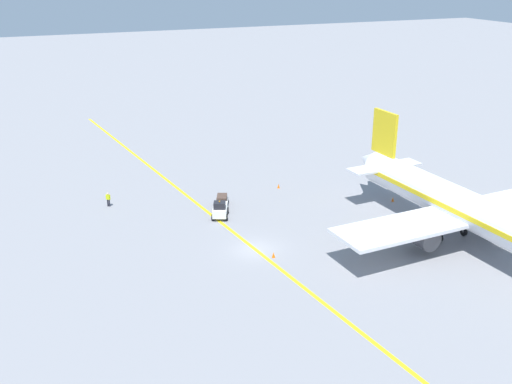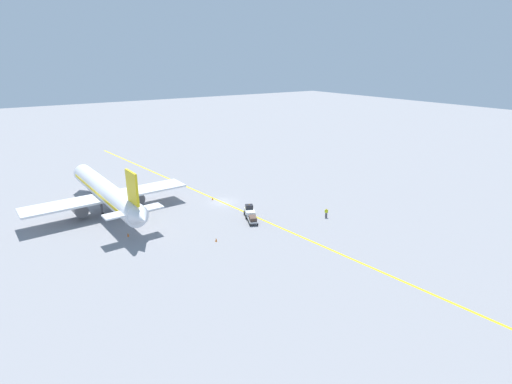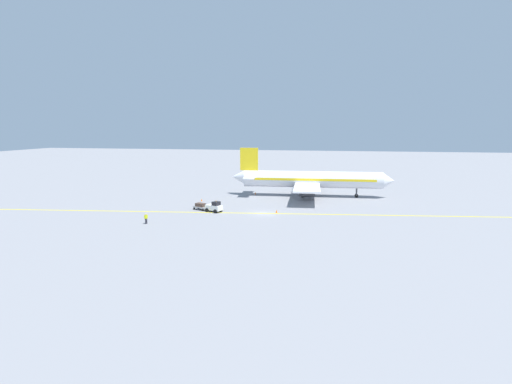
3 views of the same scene
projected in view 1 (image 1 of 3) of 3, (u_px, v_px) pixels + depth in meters
ground_plane at (255, 249)px, 58.42m from camera, size 400.00×400.00×0.00m
apron_yellow_centreline at (255, 249)px, 58.42m from camera, size 14.80×119.18×0.01m
airplane_at_gate at (467, 210)px, 58.14m from camera, size 28.24×35.52×10.60m
baggage_tug_white at (220, 209)px, 65.55m from camera, size 2.66×3.35×2.11m
baggage_cart_trailing at (222, 199)px, 68.68m from camera, size 2.32×2.94×1.24m
ground_crew_worker at (108, 199)px, 68.42m from camera, size 0.48×0.39×1.68m
traffic_cone_near_nose at (279, 186)px, 74.22m from camera, size 0.32×0.32×0.55m
traffic_cone_mid_apron at (273, 255)px, 56.74m from camera, size 0.32×0.32×0.55m
traffic_cone_by_wingtip at (393, 199)px, 70.08m from camera, size 0.32×0.32×0.55m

